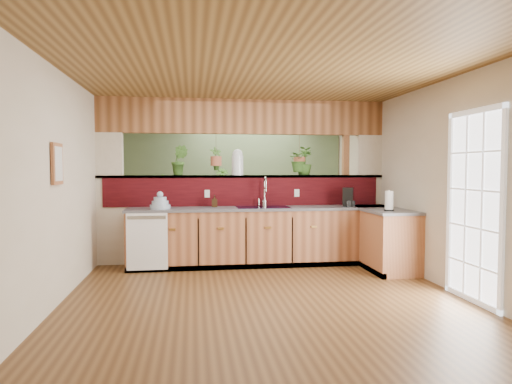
{
  "coord_description": "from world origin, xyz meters",
  "views": [
    {
      "loc": [
        -0.83,
        -5.97,
        1.5
      ],
      "look_at": [
        0.1,
        0.7,
        1.15
      ],
      "focal_mm": 32.0,
      "sensor_mm": 36.0,
      "label": 1
    }
  ],
  "objects": [
    {
      "name": "glass_jar",
      "position": [
        -0.11,
        1.35,
        1.6
      ],
      "size": [
        0.19,
        0.19,
        0.42
      ],
      "color": "silver",
      "rests_on": "pass_through_ledge"
    },
    {
      "name": "countertop",
      "position": [
        0.84,
        0.87,
        0.45
      ],
      "size": [
        4.14,
        1.52,
        0.9
      ],
      "color": "#935533",
      "rests_on": "ground"
    },
    {
      "name": "coffee_maker",
      "position": [
        1.61,
        0.93,
        1.04
      ],
      "size": [
        0.16,
        0.27,
        0.29
      ],
      "rotation": [
        0.0,
        0.0,
        -0.38
      ],
      "color": "black",
      "rests_on": "countertop"
    },
    {
      "name": "wall_front",
      "position": [
        0.0,
        -3.5,
        1.3
      ],
      "size": [
        4.6,
        0.02,
        2.6
      ],
      "primitive_type": "cube",
      "color": "beige",
      "rests_on": "ground"
    },
    {
      "name": "shelf_plant_a",
      "position": [
        -1.4,
        3.25,
        1.2
      ],
      "size": [
        0.23,
        0.2,
        0.38
      ],
      "primitive_type": "imported",
      "rotation": [
        0.0,
        0.0,
        0.36
      ],
      "color": "#315A1F",
      "rests_on": "shelving_console"
    },
    {
      "name": "dish_stack",
      "position": [
        -1.3,
        0.86,
        0.98
      ],
      "size": [
        0.3,
        0.3,
        0.26
      ],
      "color": "#95A9C0",
      "rests_on": "countertop"
    },
    {
      "name": "framed_print",
      "position": [
        -2.27,
        -0.8,
        1.55
      ],
      "size": [
        0.04,
        0.35,
        0.45
      ],
      "color": "#935533",
      "rests_on": "wall_left"
    },
    {
      "name": "ledge_plant_right",
      "position": [
        0.99,
        1.35,
        1.61
      ],
      "size": [
        0.27,
        0.27,
        0.43
      ],
      "primitive_type": "imported",
      "rotation": [
        0.0,
        0.0,
        -0.1
      ],
      "color": "#315A1F",
      "rests_on": "pass_through_ledge"
    },
    {
      "name": "wall_left",
      "position": [
        -2.3,
        0.0,
        1.3
      ],
      "size": [
        0.02,
        7.0,
        2.6
      ],
      "primitive_type": "cube",
      "color": "beige",
      "rests_on": "ground"
    },
    {
      "name": "wall_back",
      "position": [
        0.0,
        3.5,
        1.3
      ],
      "size": [
        4.6,
        0.02,
        2.6
      ],
      "primitive_type": "cube",
      "color": "beige",
      "rests_on": "ground"
    },
    {
      "name": "shelving_console",
      "position": [
        -0.79,
        3.25,
        0.5
      ],
      "size": [
        1.55,
        0.97,
        1.01
      ],
      "primitive_type": "cube",
      "rotation": [
        0.0,
        0.0,
        -0.41
      ],
      "color": "black",
      "rests_on": "ground"
    },
    {
      "name": "ceiling",
      "position": [
        0.0,
        0.0,
        2.6
      ],
      "size": [
        4.6,
        7.0,
        0.01
      ],
      "primitive_type": "cube",
      "color": "brown",
      "rests_on": "ground"
    },
    {
      "name": "floor_plant",
      "position": [
        0.72,
        2.8,
        0.42
      ],
      "size": [
        0.77,
        0.68,
        0.83
      ],
      "primitive_type": "imported",
      "rotation": [
        0.0,
        0.0,
        0.04
      ],
      "color": "#315A1F",
      "rests_on": "ground"
    },
    {
      "name": "soap_dispenser",
      "position": [
        -0.49,
        1.1,
        0.99
      ],
      "size": [
        0.09,
        0.09,
        0.19
      ],
      "primitive_type": "imported",
      "rotation": [
        0.0,
        0.0,
        -0.03
      ],
      "color": "#372414",
      "rests_on": "countertop"
    },
    {
      "name": "header_beam",
      "position": [
        0.0,
        1.35,
        2.33
      ],
      "size": [
        4.6,
        0.15,
        0.55
      ],
      "primitive_type": "cube",
      "color": "brown",
      "rests_on": "ground"
    },
    {
      "name": "hanging_plant_a",
      "position": [
        -0.45,
        1.35,
        1.77
      ],
      "size": [
        0.24,
        0.2,
        0.51
      ],
      "color": "brown",
      "rests_on": "header_beam"
    },
    {
      "name": "sage_backwall",
      "position": [
        0.0,
        3.48,
        1.3
      ],
      "size": [
        4.55,
        0.02,
        2.55
      ],
      "primitive_type": "cube",
      "color": "#59714D",
      "rests_on": "ground"
    },
    {
      "name": "shelf_plant_b",
      "position": [
        -0.24,
        3.25,
        1.25
      ],
      "size": [
        0.32,
        0.32,
        0.5
      ],
      "primitive_type": "imported",
      "rotation": [
        0.0,
        0.0,
        0.16
      ],
      "color": "#315A1F",
      "rests_on": "shelving_console"
    },
    {
      "name": "hanging_plant_b",
      "position": [
        0.91,
        1.35,
        1.82
      ],
      "size": [
        0.4,
        0.36,
        0.53
      ],
      "color": "brown",
      "rests_on": "header_beam"
    },
    {
      "name": "wall_right",
      "position": [
        2.3,
        0.0,
        1.3
      ],
      "size": [
        0.02,
        7.0,
        2.6
      ],
      "primitive_type": "cube",
      "color": "beige",
      "rests_on": "ground"
    },
    {
      "name": "pass_through_ledge",
      "position": [
        0.0,
        1.35,
        1.37
      ],
      "size": [
        4.6,
        0.21,
        0.04
      ],
      "primitive_type": "cube",
      "color": "brown",
      "rests_on": "ground"
    },
    {
      "name": "ledge_plant_left",
      "position": [
        -1.03,
        1.35,
        1.63
      ],
      "size": [
        0.3,
        0.27,
        0.47
      ],
      "primitive_type": "imported",
      "rotation": [
        0.0,
        0.0,
        -0.26
      ],
      "color": "#315A1F",
      "rests_on": "pass_through_ledge"
    },
    {
      "name": "pass_through_partition",
      "position": [
        0.03,
        1.35,
        1.19
      ],
      "size": [
        4.6,
        0.21,
        2.6
      ],
      "color": "beige",
      "rests_on": "ground"
    },
    {
      "name": "dishwasher",
      "position": [
        -1.48,
        0.66,
        0.46
      ],
      "size": [
        0.58,
        0.03,
        0.82
      ],
      "color": "white",
      "rests_on": "ground"
    },
    {
      "name": "navy_sink",
      "position": [
        0.25,
        0.98,
        0.82
      ],
      "size": [
        0.82,
        0.5,
        0.18
      ],
      "color": "black",
      "rests_on": "countertop"
    },
    {
      "name": "ground",
      "position": [
        0.0,
        0.0,
        0.0
      ],
      "size": [
        4.6,
        7.0,
        0.01
      ],
      "primitive_type": "cube",
      "color": "#55361A",
      "rests_on": "ground"
    },
    {
      "name": "french_door",
      "position": [
        2.27,
        -1.3,
        1.05
      ],
      "size": [
        0.06,
        1.02,
        2.16
      ],
      "primitive_type": "cube",
      "color": "white",
      "rests_on": "ground"
    },
    {
      "name": "faucet",
      "position": [
        0.3,
        1.13,
        1.15
      ],
      "size": [
        0.21,
        0.21,
        0.47
      ],
      "color": "#B7B7B2",
      "rests_on": "countertop"
    },
    {
      "name": "paper_towel",
      "position": [
        1.93,
        0.13,
        1.04
      ],
      "size": [
        0.14,
        0.14,
        0.3
      ],
      "color": "black",
      "rests_on": "countertop"
    }
  ]
}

